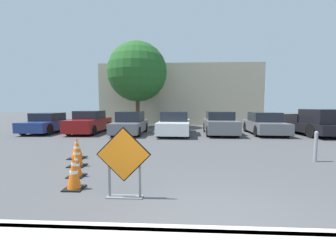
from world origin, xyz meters
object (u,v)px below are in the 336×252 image
road_closed_sign (124,160)px  parked_car_fifth (220,124)px  pickup_truck (315,123)px  traffic_cone_fourth (77,148)px  parked_car_nearest (48,123)px  bollard_nearest (316,146)px  parked_car_second (90,123)px  parked_car_third (130,124)px  traffic_cone_nearest (74,173)px  traffic_cone_third (77,154)px  parked_car_fourth (175,124)px  traffic_cone_second (76,165)px  parked_car_sixth (264,124)px

road_closed_sign → parked_car_fifth: bearing=70.4°
pickup_truck → traffic_cone_fourth: bearing=26.2°
road_closed_sign → parked_car_nearest: (-7.92, 10.49, -0.13)m
pickup_truck → bollard_nearest: 7.88m
parked_car_second → bollard_nearest: size_ratio=4.39×
parked_car_third → parked_car_nearest: bearing=-3.2°
traffic_cone_nearest → traffic_cone_third: traffic_cone_third is taller
traffic_cone_third → parked_car_fourth: size_ratio=0.16×
traffic_cone_second → parked_car_second: 9.89m
bollard_nearest → traffic_cone_third: bearing=-172.6°
traffic_cone_fourth → traffic_cone_third: bearing=-64.8°
parked_car_third → pickup_truck: pickup_truck is taller
bollard_nearest → parked_car_third: bearing=138.2°
traffic_cone_third → parked_car_second: parked_car_second is taller
parked_car_fourth → pickup_truck: pickup_truck is taller
parked_car_third → parked_car_fifth: 5.79m
traffic_cone_third → parked_car_third: (-0.11, 7.85, 0.28)m
traffic_cone_fourth → parked_car_nearest: 9.04m
parked_car_nearest → parked_car_second: parked_car_second is taller
traffic_cone_fourth → parked_car_fifth: 9.32m
traffic_cone_nearest → parked_car_second: (-3.80, 10.12, 0.32)m
parked_car_sixth → road_closed_sign: bearing=60.7°
parked_car_second → parked_car_fourth: size_ratio=0.93×
road_closed_sign → pickup_truck: 13.83m
traffic_cone_third → parked_car_fifth: 9.81m
parked_car_nearest → pickup_truck: (17.37, -0.39, 0.10)m
traffic_cone_nearest → parked_car_fifth: 10.99m
traffic_cone_nearest → traffic_cone_third: 2.00m
traffic_cone_third → parked_car_fifth: (5.67, 8.00, 0.30)m
parked_car_fifth → pickup_truck: size_ratio=0.81×
parked_car_sixth → pickup_truck: (2.91, -0.39, 0.09)m
parked_car_fourth → parked_car_fifth: size_ratio=1.14×
traffic_cone_third → parked_car_nearest: bearing=125.6°
parked_car_nearest → parked_car_sixth: size_ratio=0.99×
traffic_cone_fourth → parked_car_fourth: bearing=64.5°
traffic_cone_fourth → parked_car_third: size_ratio=0.18×
traffic_cone_second → pickup_truck: pickup_truck is taller
traffic_cone_third → parked_car_second: 8.82m
road_closed_sign → parked_car_fifth: 10.90m
parked_car_third → bollard_nearest: size_ratio=4.14×
traffic_cone_nearest → parked_car_nearest: 12.08m
parked_car_fifth → parked_car_sixth: parked_car_fifth is taller
traffic_cone_nearest → parked_car_second: parked_car_second is taller
traffic_cone_nearest → pickup_truck: (10.68, 9.67, 0.37)m
traffic_cone_nearest → bollard_nearest: (6.78, 2.82, 0.16)m
traffic_cone_third → parked_car_fifth: size_ratio=0.19×
parked_car_third → parked_car_fifth: size_ratio=1.00×
parked_car_fifth → parked_car_sixth: size_ratio=0.96×
traffic_cone_nearest → parked_car_third: size_ratio=0.18×
pickup_truck → parked_car_third: bearing=-3.7°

